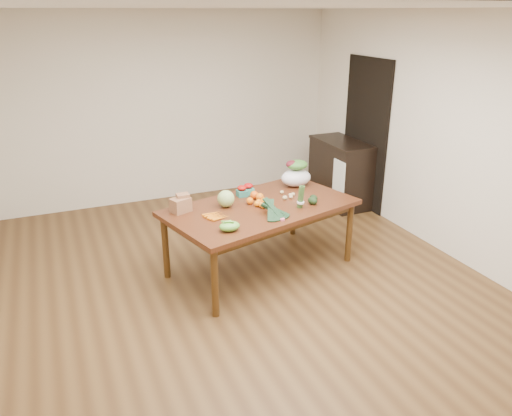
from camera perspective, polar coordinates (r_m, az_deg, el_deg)
name	(u,v)px	position (r m, az deg, el deg)	size (l,w,h in m)	color
floor	(245,289)	(5.20, -1.31, -9.28)	(6.00, 6.00, 0.00)	brown
ceiling	(242,7)	(4.46, -1.63, 21.98)	(5.00, 6.00, 0.02)	white
room_walls	(243,163)	(4.65, -1.45, 5.12)	(5.02, 6.02, 2.70)	white
dining_table	(260,238)	(5.43, 0.51, -3.40)	(1.97, 1.10, 0.75)	#4D2411
doorway_dark	(365,134)	(7.26, 12.37, 8.22)	(0.02, 1.00, 2.10)	black
cabinet	(340,172)	(7.41, 9.58, 4.04)	(0.52, 1.02, 0.94)	black
dish_towel	(339,177)	(6.95, 9.45, 3.55)	(0.02, 0.28, 0.45)	white
paper_bag	(181,204)	(5.14, -8.61, 0.50)	(0.25, 0.21, 0.18)	#956643
cabbage	(226,199)	(5.23, -3.46, 1.07)	(0.18, 0.18, 0.18)	#94B468
strawberry_basket_a	(242,192)	(5.53, -1.62, 1.84)	(0.11, 0.11, 0.10)	#B3180B
strawberry_basket_b	(248,190)	(5.60, -0.88, 2.09)	(0.11, 0.11, 0.10)	#B60C0E
orange_a	(250,201)	(5.30, -0.70, 0.82)	(0.08, 0.08, 0.08)	orange
orange_b	(254,195)	(5.45, -0.20, 1.50)	(0.09, 0.09, 0.09)	#EF560E
orange_c	(260,197)	(5.39, 0.44, 1.26)	(0.09, 0.09, 0.09)	orange
mandarin_cluster	(264,202)	(5.24, 0.93, 0.68)	(0.18, 0.18, 0.10)	orange
carrots	(215,216)	(4.99, -4.68, -0.90)	(0.22, 0.22, 0.03)	orange
snap_pea_bag	(229,226)	(4.67, -3.05, -2.09)	(0.20, 0.15, 0.09)	#77B93E
kale_bunch	(276,210)	(4.95, 2.28, -0.22)	(0.32, 0.40, 0.16)	black
asparagus_bundle	(301,197)	(5.19, 5.15, 1.28)	(0.08, 0.08, 0.25)	#467736
potato_a	(285,198)	(5.44, 3.32, 1.19)	(0.06, 0.05, 0.05)	#D8C57C
potato_b	(291,197)	(5.48, 4.02, 1.28)	(0.05, 0.04, 0.04)	tan
potato_c	(290,195)	(5.54, 3.96, 1.50)	(0.04, 0.04, 0.04)	#DAB87E
potato_d	(282,192)	(5.62, 2.98, 1.82)	(0.05, 0.04, 0.04)	#DECF80
potato_e	(293,194)	(5.56, 4.26, 1.57)	(0.05, 0.04, 0.04)	tan
avocado_a	(313,201)	(5.33, 6.48, 0.82)	(0.08, 0.12, 0.08)	black
avocado_b	(314,198)	(5.44, 6.62, 1.18)	(0.06, 0.10, 0.06)	black
salad_bag	(296,174)	(5.85, 4.61, 3.85)	(0.36, 0.27, 0.28)	silver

